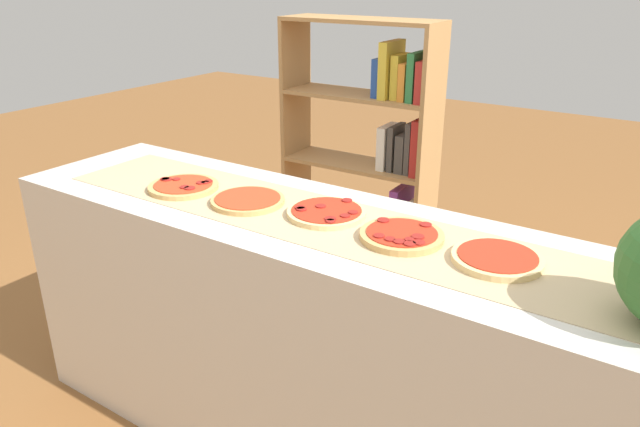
% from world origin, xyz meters
% --- Properties ---
extents(counter, '(2.21, 0.56, 0.88)m').
position_xyz_m(counter, '(0.00, 0.00, 0.44)').
color(counter, beige).
rests_on(counter, ground_plane).
extents(parchment_paper, '(1.88, 0.36, 0.00)m').
position_xyz_m(parchment_paper, '(0.00, 0.00, 0.88)').
color(parchment_paper, tan).
rests_on(parchment_paper, counter).
extents(pizza_pepperoni_0, '(0.24, 0.24, 0.02)m').
position_xyz_m(pizza_pepperoni_0, '(-0.53, -0.04, 0.89)').
color(pizza_pepperoni_0, tan).
rests_on(pizza_pepperoni_0, parchment_paper).
extents(pizza_plain_1, '(0.23, 0.23, 0.02)m').
position_xyz_m(pizza_plain_1, '(-0.27, -0.02, 0.89)').
color(pizza_plain_1, tan).
rests_on(pizza_plain_1, parchment_paper).
extents(pizza_pepperoni_2, '(0.24, 0.24, 0.02)m').
position_xyz_m(pizza_pepperoni_2, '(0.00, 0.04, 0.89)').
color(pizza_pepperoni_2, '#E5C17F').
rests_on(pizza_pepperoni_2, parchment_paper).
extents(pizza_pepperoni_3, '(0.23, 0.23, 0.03)m').
position_xyz_m(pizza_pepperoni_3, '(0.27, 0.01, 0.89)').
color(pizza_pepperoni_3, tan).
rests_on(pizza_pepperoni_3, parchment_paper).
extents(pizza_plain_4, '(0.23, 0.23, 0.02)m').
position_xyz_m(pizza_plain_4, '(0.53, 0.02, 0.89)').
color(pizza_plain_4, '#E5C17F').
rests_on(pizza_plain_4, parchment_paper).
extents(bookshelf, '(0.76, 0.26, 1.37)m').
position_xyz_m(bookshelf, '(-0.38, 1.08, 0.67)').
color(bookshelf, '#A87A47').
rests_on(bookshelf, ground_plane).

